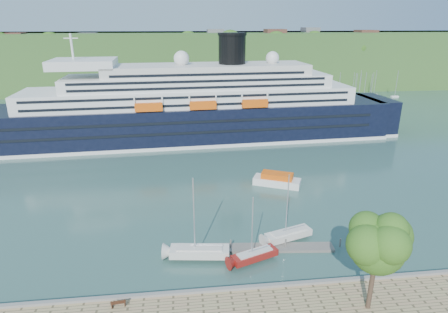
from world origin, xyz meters
TOP-DOWN VIEW (x-y plane):
  - ground at (0.00, 0.00)m, footprint 400.00×400.00m
  - far_hillside at (0.00, 145.00)m, footprint 400.00×50.00m
  - quay_coping at (0.00, -0.20)m, footprint 220.00×0.50m
  - cruise_ship at (-5.59, 58.92)m, footprint 116.94×23.07m
  - park_bench at (-13.17, -1.37)m, footprint 1.59×0.78m
  - promenade_tree at (12.07, -4.40)m, footprint 6.98×6.98m
  - floating_pontoon at (5.16, 8.36)m, footprint 16.48×3.51m
  - sailboat_white_near at (-4.44, 7.21)m, footprint 8.48×3.32m
  - sailboat_red at (2.37, 5.95)m, footprint 6.88×4.11m
  - sailboat_white_far at (7.89, 10.10)m, footprint 7.58×4.20m
  - tender_launch at (10.92, 28.51)m, footprint 9.04×6.28m

SIDE VIEW (x-z plane):
  - ground at x=0.00m, z-range 0.00..0.00m
  - floating_pontoon at x=5.16m, z-range 0.00..0.36m
  - quay_coping at x=0.00m, z-range 1.00..1.30m
  - tender_launch at x=10.92m, z-range 0.00..2.38m
  - park_bench at x=-13.17m, z-range 1.00..1.99m
  - sailboat_red at x=2.37m, z-range 0.00..8.61m
  - sailboat_white_far at x=7.89m, z-range 0.00..9.45m
  - sailboat_white_near at x=-4.44m, z-range 0.00..10.66m
  - promenade_tree at x=12.07m, z-range 1.00..12.57m
  - far_hillside at x=0.00m, z-range 0.00..24.00m
  - cruise_ship at x=-5.59m, z-range 0.00..26.10m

